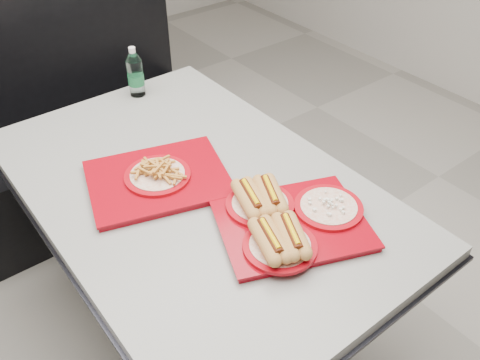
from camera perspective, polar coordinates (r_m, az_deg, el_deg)
ground at (r=2.16m, az=-4.07°, el=-16.02°), size 6.00×6.00×0.00m
diner_table at (r=1.72m, az=-4.94°, el=-4.67°), size 0.92×1.42×0.75m
booth_bench at (r=2.64m, az=-18.22°, el=5.58°), size 1.30×0.57×1.35m
tray_near at (r=1.44m, az=5.20°, el=-4.44°), size 0.50×0.45×0.09m
tray_far at (r=1.61m, az=-9.22°, el=0.36°), size 0.51×0.45×0.08m
water_bottle at (r=2.08m, az=-11.66°, el=11.50°), size 0.06×0.06×0.20m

